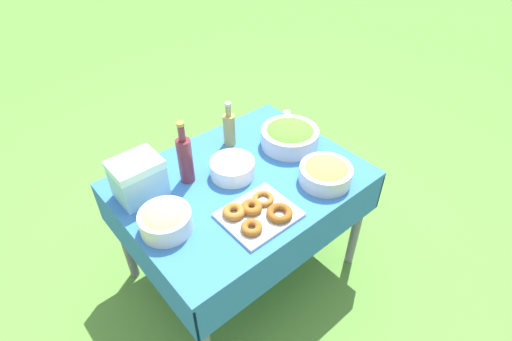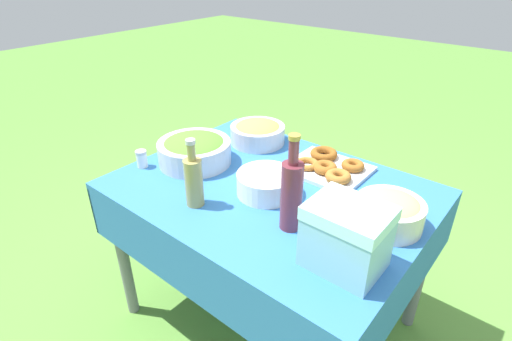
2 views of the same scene
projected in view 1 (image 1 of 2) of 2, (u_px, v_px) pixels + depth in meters
name	position (u px, v px, depth m)	size (l,w,h in m)	color
ground_plane	(244.00, 267.00, 2.43)	(14.00, 14.00, 0.00)	#568C38
picnic_table	(241.00, 193.00, 2.04)	(1.17, 0.89, 0.72)	#2D6BB2
salad_bowl	(290.00, 136.00, 2.15)	(0.31, 0.31, 0.12)	silver
pasta_bowl	(165.00, 219.00, 1.68)	(0.22, 0.22, 0.11)	silver
donut_platter	(258.00, 213.00, 1.76)	(0.32, 0.27, 0.05)	silver
plate_stack	(232.00, 168.00, 1.97)	(0.22, 0.22, 0.08)	white
olive_oil_bottle	(229.00, 128.00, 2.13)	(0.07, 0.07, 0.26)	#998E4C
wine_bottle	(185.00, 159.00, 1.88)	(0.07, 0.07, 0.33)	maroon
olive_bowl	(326.00, 173.00, 1.92)	(0.26, 0.26, 0.11)	silver
cooler_box	(138.00, 178.00, 1.82)	(0.22, 0.18, 0.20)	#8CC6E5
salt_shaker	(287.00, 117.00, 2.33)	(0.05, 0.05, 0.07)	white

